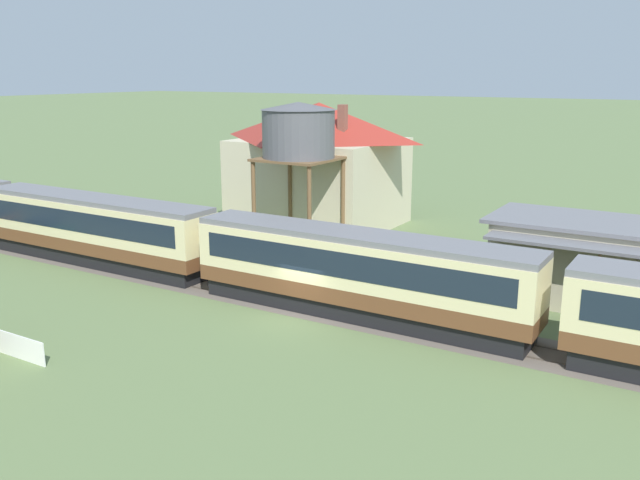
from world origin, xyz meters
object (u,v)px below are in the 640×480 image
Objects in this scene: passenger_train at (213,246)px; water_tower at (298,133)px; yard_tree_2 at (297,155)px; station_building at (611,264)px; station_house_red_roof at (319,163)px.

water_tower reaches higher than passenger_train.
yard_tree_2 is at bearing 109.50° from passenger_train.
yard_tree_2 reaches higher than passenger_train.
water_tower reaches higher than station_building.
yard_tree_2 is (-6.64, 18.75, 2.73)m from passenger_train.
yard_tree_2 reaches higher than station_building.
water_tower is 11.36m from yard_tree_2.
yard_tree_2 is at bearing 150.13° from station_house_red_roof.
station_building is 24.45m from station_house_red_roof.
passenger_train is 17.35m from station_house_red_roof.
water_tower is at bearing -56.20° from yard_tree_2.
passenger_train is 11.04× the size of yard_tree_2.
water_tower is (-19.90, 1.44, 5.67)m from station_building.
passenger_train is 6.02× the size of station_house_red_roof.
water_tower is at bearing 93.06° from passenger_train.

